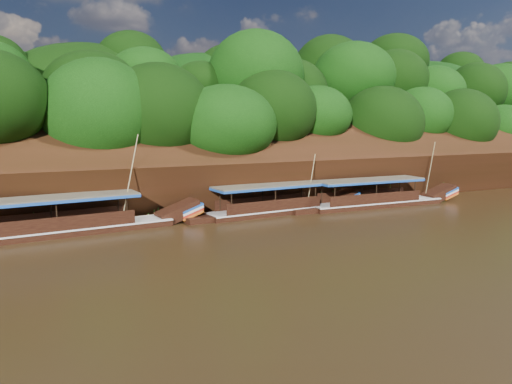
% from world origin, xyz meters
% --- Properties ---
extents(ground, '(160.00, 160.00, 0.00)m').
position_xyz_m(ground, '(0.00, 0.00, 0.00)').
color(ground, black).
rests_on(ground, ground).
extents(riverbank, '(120.00, 30.06, 19.40)m').
position_xyz_m(riverbank, '(-0.01, 22.73, 1.89)').
color(riverbank, '#311B0B').
rests_on(riverbank, ground).
extents(boat_0, '(13.66, 2.58, 5.46)m').
position_xyz_m(boat_0, '(11.77, 7.20, 0.50)').
color(boat_0, black).
rests_on(boat_0, ground).
extents(boat_1, '(12.75, 2.96, 4.71)m').
position_xyz_m(boat_1, '(3.21, 7.94, 0.49)').
color(boat_1, black).
rests_on(boat_1, ground).
extents(boat_2, '(14.94, 3.50, 6.32)m').
position_xyz_m(boat_2, '(-10.99, 7.53, 0.53)').
color(boat_2, black).
rests_on(boat_2, ground).
extents(reeds, '(49.28, 2.10, 1.98)m').
position_xyz_m(reeds, '(-3.64, 9.61, 0.83)').
color(reeds, '#366D1B').
rests_on(reeds, ground).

